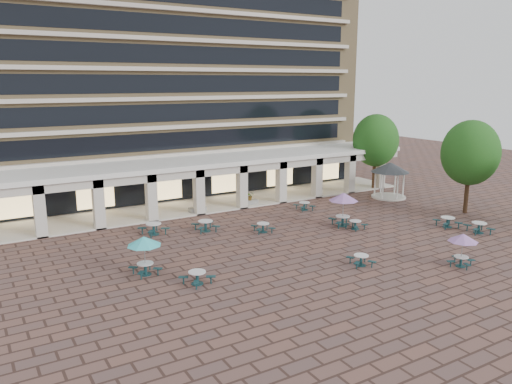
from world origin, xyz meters
TOP-DOWN VIEW (x-y plane):
  - ground at (0.00, 0.00)m, footprint 120.00×120.00m
  - apartment_building at (0.00, 25.47)m, footprint 40.00×15.50m
  - retail_arcade at (0.00, 14.80)m, footprint 42.00×6.60m
  - picnic_table_1 at (1.46, -3.99)m, footprint 1.83×1.83m
  - picnic_table_3 at (13.83, -3.38)m, footprint 2.23×2.23m
  - picnic_table_4 at (-10.57, 1.39)m, footprint 2.04×2.04m
  - picnic_table_5 at (-8.50, -1.45)m, footprint 1.98×1.98m
  - picnic_table_6 at (6.68, -7.27)m, footprint 1.82×1.82m
  - picnic_table_7 at (13.08, -1.13)m, footprint 2.10×2.10m
  - picnic_table_8 at (-3.76, 7.58)m, footprint 1.98×1.98m
  - picnic_table_9 at (-7.45, 8.81)m, footprint 2.18×2.18m
  - picnic_table_10 at (6.45, 2.14)m, footprint 1.67×1.67m
  - picnic_table_11 at (6.17, 3.31)m, footprint 2.32×2.32m
  - picnic_table_12 at (-0.12, 5.12)m, footprint 1.81×1.81m
  - picnic_table_13 at (6.55, 8.94)m, footprint 1.70×1.70m
  - gazebo at (16.59, 8.67)m, footprint 3.75×3.75m
  - tree_east_a at (18.07, 1.02)m, footprint 4.85×4.85m
  - tree_east_c at (18.17, 12.44)m, footprint 4.76×4.76m
  - planter_left at (-2.07, 12.90)m, footprint 1.50×0.79m
  - planter_right at (3.22, 12.90)m, footprint 1.50×0.67m

SIDE VIEW (x-z plane):
  - ground at x=0.00m, z-range 0.00..0.00m
  - picnic_table_1 at x=1.46m, z-range 0.07..0.75m
  - picnic_table_10 at x=6.45m, z-range 0.07..0.75m
  - picnic_table_12 at x=-0.12m, z-range 0.07..0.78m
  - picnic_table_13 at x=6.55m, z-range 0.07..0.78m
  - picnic_table_5 at x=-8.50m, z-range 0.07..0.82m
  - picnic_table_7 at x=13.08m, z-range 0.08..0.88m
  - picnic_table_3 at x=13.83m, z-range 0.08..0.89m
  - picnic_table_8 at x=-3.76m, z-range 0.08..0.91m
  - picnic_table_9 at x=-7.45m, z-range 0.08..0.94m
  - planter_left at x=-2.07m, z-range -0.11..1.18m
  - planter_right at x=3.22m, z-range -0.11..1.19m
  - picnic_table_6 at x=6.68m, z-range 0.73..2.83m
  - picnic_table_4 at x=-10.57m, z-range 0.82..3.17m
  - picnic_table_11 at x=6.17m, z-range 0.94..3.61m
  - gazebo at x=16.59m, z-range 0.89..4.38m
  - retail_arcade at x=0.00m, z-range 0.80..5.20m
  - tree_east_c at x=18.17m, z-range 1.22..9.15m
  - tree_east_a at x=18.07m, z-range 1.24..9.31m
  - apartment_building at x=0.00m, z-range 0.00..25.20m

